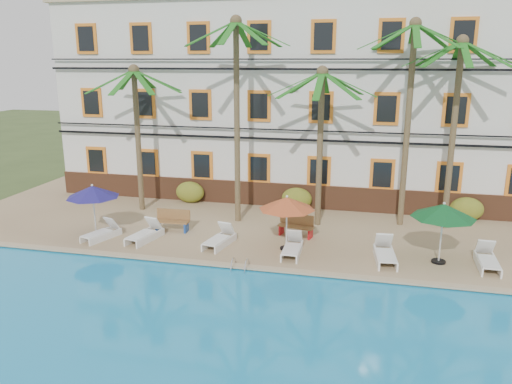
% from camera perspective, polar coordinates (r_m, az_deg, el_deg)
% --- Properties ---
extents(ground, '(100.00, 100.00, 0.00)m').
position_cam_1_polar(ground, '(18.85, 0.13, -8.32)').
color(ground, '#384C23').
rests_on(ground, ground).
extents(pool_deck, '(30.00, 12.00, 0.25)m').
position_cam_1_polar(pool_deck, '(23.40, 2.87, -3.32)').
color(pool_deck, tan).
rests_on(pool_deck, ground).
extents(swimming_pool, '(26.00, 12.00, 0.20)m').
position_cam_1_polar(swimming_pool, '(12.90, -7.28, -19.87)').
color(swimming_pool, '#1A8CC6').
rests_on(swimming_pool, ground).
extents(pool_coping, '(30.00, 0.35, 0.06)m').
position_cam_1_polar(pool_coping, '(17.93, -0.52, -8.60)').
color(pool_coping, tan).
rests_on(pool_coping, pool_deck).
extents(hotel_building, '(25.40, 6.44, 10.22)m').
position_cam_1_polar(hotel_building, '(27.22, 4.92, 10.51)').
color(hotel_building, silver).
rests_on(hotel_building, pool_deck).
extents(palm_a, '(4.58, 4.58, 6.98)m').
position_cam_1_polar(palm_a, '(24.47, -13.49, 8.37)').
color(palm_a, brown).
rests_on(palm_a, pool_deck).
extents(palm_b, '(4.58, 4.58, 8.99)m').
position_cam_1_polar(palm_b, '(21.93, -2.22, 11.07)').
color(palm_b, brown).
rests_on(palm_b, pool_deck).
extents(palm_c, '(4.58, 4.58, 6.94)m').
position_cam_1_polar(palm_c, '(21.67, 7.40, 7.80)').
color(palm_c, brown).
rests_on(palm_c, pool_deck).
extents(palm_d, '(4.58, 4.58, 8.86)m').
position_cam_1_polar(palm_d, '(22.33, 17.16, 10.32)').
color(palm_d, brown).
rests_on(palm_d, pool_deck).
extents(palm_e, '(4.58, 4.58, 8.16)m').
position_cam_1_polar(palm_e, '(22.56, 21.86, 8.95)').
color(palm_e, brown).
rests_on(palm_e, pool_deck).
extents(shrub_left, '(1.50, 0.90, 1.10)m').
position_cam_1_polar(shrub_left, '(25.99, -7.54, -0.01)').
color(shrub_left, '#245618').
rests_on(shrub_left, pool_deck).
extents(shrub_mid, '(1.50, 0.90, 1.10)m').
position_cam_1_polar(shrub_mid, '(24.64, 4.68, -0.76)').
color(shrub_mid, '#245618').
rests_on(shrub_mid, pool_deck).
extents(shrub_right, '(1.50, 0.90, 1.10)m').
position_cam_1_polar(shrub_right, '(24.81, 22.93, -1.81)').
color(shrub_right, '#245618').
rests_on(shrub_right, pool_deck).
extents(umbrella_blue, '(2.19, 2.19, 2.20)m').
position_cam_1_polar(umbrella_blue, '(21.76, -18.17, 0.01)').
color(umbrella_blue, black).
rests_on(umbrella_blue, pool_deck).
extents(umbrella_red, '(2.18, 2.18, 2.19)m').
position_cam_1_polar(umbrella_red, '(19.08, 3.55, -1.32)').
color(umbrella_red, black).
rests_on(umbrella_red, pool_deck).
extents(umbrella_green, '(2.30, 2.30, 2.30)m').
position_cam_1_polar(umbrella_green, '(18.96, 20.64, -2.07)').
color(umbrella_green, black).
rests_on(umbrella_green, pool_deck).
extents(lounger_a, '(1.14, 1.81, 0.81)m').
position_cam_1_polar(lounger_a, '(21.63, -17.22, -4.45)').
color(lounger_a, white).
rests_on(lounger_a, pool_deck).
extents(lounger_b, '(1.03, 1.94, 0.87)m').
position_cam_1_polar(lounger_b, '(20.98, -12.55, -4.67)').
color(lounger_b, white).
rests_on(lounger_b, pool_deck).
extents(lounger_c, '(0.99, 1.90, 0.85)m').
position_cam_1_polar(lounger_c, '(19.99, -4.16, -5.35)').
color(lounger_c, white).
rests_on(lounger_c, pool_deck).
extents(lounger_d, '(0.65, 1.78, 0.84)m').
position_cam_1_polar(lounger_d, '(19.12, 4.18, -6.33)').
color(lounger_d, white).
rests_on(lounger_d, pool_deck).
extents(lounger_e, '(0.87, 1.99, 0.91)m').
position_cam_1_polar(lounger_e, '(19.05, 14.54, -6.79)').
color(lounger_e, white).
rests_on(lounger_e, pool_deck).
extents(lounger_f, '(0.71, 1.87, 0.88)m').
position_cam_1_polar(lounger_f, '(19.72, 24.92, -7.03)').
color(lounger_f, white).
rests_on(lounger_f, pool_deck).
extents(bench_left, '(1.51, 0.51, 0.93)m').
position_cam_1_polar(bench_left, '(21.88, -9.53, -3.18)').
color(bench_left, olive).
rests_on(bench_left, pool_deck).
extents(bench_right, '(1.57, 0.79, 0.93)m').
position_cam_1_polar(bench_right, '(21.01, 4.66, -3.78)').
color(bench_right, olive).
rests_on(bench_right, pool_deck).
extents(pool_ladder, '(0.54, 0.74, 0.74)m').
position_cam_1_polar(pool_ladder, '(17.95, -1.84, -8.70)').
color(pool_ladder, silver).
rests_on(pool_ladder, ground).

